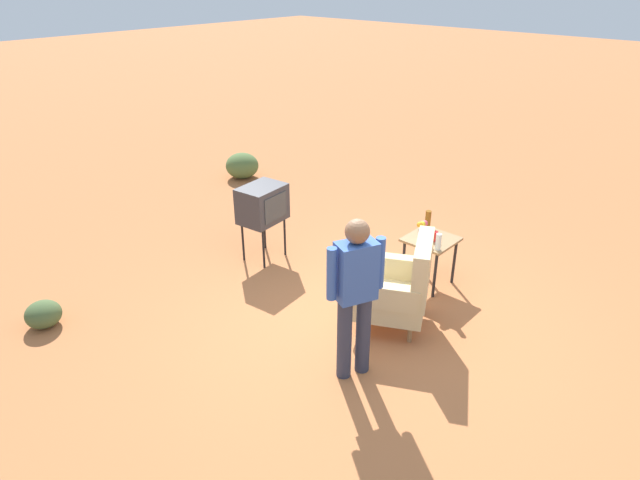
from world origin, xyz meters
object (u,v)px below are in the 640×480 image
at_px(soda_can_red, 435,236).
at_px(flower_vase, 422,230).
at_px(side_table, 430,245).
at_px(person_standing, 355,290).
at_px(tv_on_stand, 262,204).
at_px(bottle_tall_amber, 428,222).
at_px(armchair, 400,286).
at_px(bottle_short_clear, 438,242).

bearing_deg(soda_can_red, flower_vase, -40.54).
xyz_separation_m(side_table, person_standing, (1.92, 0.37, 0.40)).
distance_m(tv_on_stand, bottle_tall_amber, 2.13).
relative_size(tv_on_stand, soda_can_red, 8.44).
bearing_deg(armchair, bottle_tall_amber, -161.82).
bearing_deg(armchair, bottle_short_clear, -178.10).
bearing_deg(bottle_tall_amber, person_standing, 13.60).
bearing_deg(side_table, person_standing, 10.90).
distance_m(soda_can_red, bottle_tall_amber, 0.23).
height_order(tv_on_stand, person_standing, person_standing).
bearing_deg(bottle_tall_amber, soda_can_red, 59.28).
height_order(person_standing, soda_can_red, person_standing).
distance_m(side_table, bottle_tall_amber, 0.28).
xyz_separation_m(soda_can_red, bottle_tall_amber, (-0.11, -0.18, 0.09)).
xyz_separation_m(armchair, bottle_tall_amber, (-1.06, -0.35, 0.28)).
relative_size(person_standing, soda_can_red, 13.44).
height_order(armchair, side_table, armchair).
distance_m(armchair, bottle_short_clear, 0.82).
relative_size(armchair, bottle_short_clear, 5.30).
height_order(armchair, soda_can_red, armchair).
xyz_separation_m(armchair, bottle_short_clear, (-0.79, -0.03, 0.23)).
distance_m(armchair, soda_can_red, 0.99).
xyz_separation_m(soda_can_red, flower_vase, (0.13, -0.11, 0.09)).
bearing_deg(bottle_tall_amber, side_table, 55.54).
height_order(soda_can_red, bottle_tall_amber, bottle_tall_amber).
bearing_deg(side_table, bottle_short_clear, 46.27).
relative_size(bottle_tall_amber, flower_vase, 1.13).
bearing_deg(flower_vase, bottle_tall_amber, -163.63).
bearing_deg(flower_vase, soda_can_red, 139.46).
bearing_deg(armchair, tv_on_stand, -92.07).
distance_m(tv_on_stand, bottle_short_clear, 2.32).
xyz_separation_m(side_table, soda_can_red, (0.03, 0.07, 0.15)).
height_order(person_standing, bottle_tall_amber, person_standing).
distance_m(person_standing, flower_vase, 1.82).
relative_size(soda_can_red, flower_vase, 0.46).
height_order(bottle_short_clear, flower_vase, flower_vase).
distance_m(side_table, person_standing, 2.00).
relative_size(bottle_short_clear, flower_vase, 0.75).
height_order(soda_can_red, flower_vase, flower_vase).
xyz_separation_m(armchair, flower_vase, (-0.83, -0.28, 0.28)).
height_order(person_standing, bottle_short_clear, person_standing).
bearing_deg(armchair, soda_can_red, -169.91).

